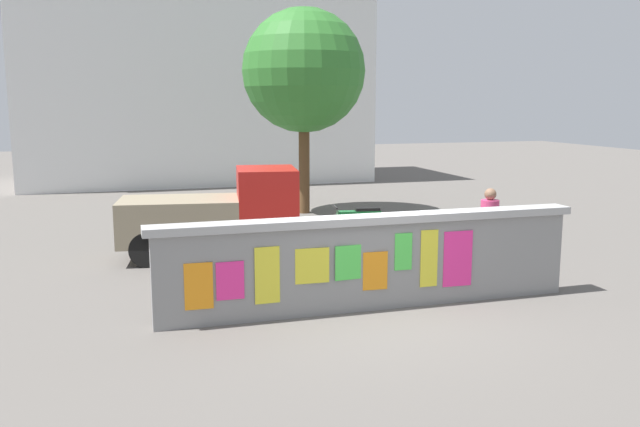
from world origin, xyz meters
TOP-DOWN VIEW (x-y plane):
  - ground at (0.00, 8.00)m, footprint 60.00×60.00m
  - poster_wall at (-0.00, -0.00)m, footprint 6.91×0.42m
  - auto_rickshaw_truck at (-1.76, 4.18)m, footprint 3.78×2.01m
  - motorcycle at (1.56, 4.67)m, footprint 1.89×0.59m
  - bicycle_near at (0.91, 1.21)m, footprint 1.70×0.44m
  - person_walking at (2.89, 1.37)m, footprint 0.48×0.48m
  - tree_roadside at (1.45, 9.06)m, footprint 3.49×3.49m
  - building_background at (-0.47, 18.40)m, footprint 13.69×6.05m

SIDE VIEW (x-z plane):
  - ground at x=0.00m, z-range 0.00..0.00m
  - bicycle_near at x=0.91m, z-range -0.11..0.84m
  - motorcycle at x=1.56m, z-range 0.03..0.90m
  - poster_wall at x=0.00m, z-range 0.02..1.50m
  - auto_rickshaw_truck at x=-1.76m, z-range -0.02..1.83m
  - person_walking at x=2.89m, z-range 0.18..1.80m
  - building_background at x=-0.47m, z-range 0.02..7.77m
  - tree_roadside at x=1.45m, z-range 1.15..6.97m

